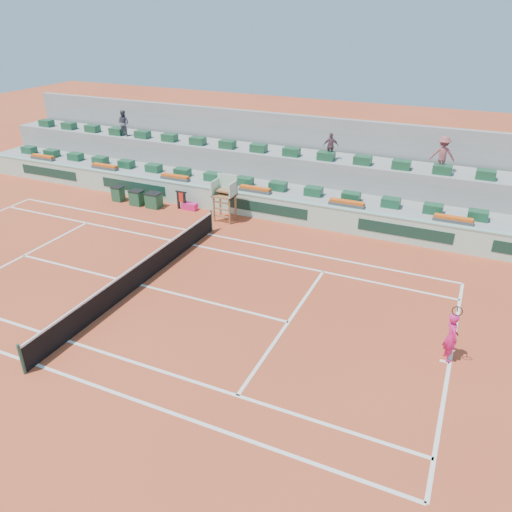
% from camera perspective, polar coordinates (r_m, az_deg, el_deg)
% --- Properties ---
extents(ground, '(90.00, 90.00, 0.00)m').
position_cam_1_polar(ground, '(20.75, -13.04, -3.25)').
color(ground, '#AC3D21').
rests_on(ground, ground).
extents(seating_tier_lower, '(36.00, 4.00, 1.20)m').
position_cam_1_polar(seating_tier_lower, '(28.85, -0.53, 7.52)').
color(seating_tier_lower, '#989895').
rests_on(seating_tier_lower, ground).
extents(seating_tier_upper, '(36.00, 2.40, 2.60)m').
position_cam_1_polar(seating_tier_upper, '(30.02, 0.77, 9.70)').
color(seating_tier_upper, '#989895').
rests_on(seating_tier_upper, ground).
extents(stadium_back_wall, '(36.00, 0.40, 4.40)m').
position_cam_1_polar(stadium_back_wall, '(31.19, 1.98, 12.07)').
color(stadium_back_wall, '#989895').
rests_on(stadium_back_wall, ground).
extents(player_bag, '(0.87, 0.38, 0.38)m').
position_cam_1_polar(player_bag, '(27.87, -7.61, 5.66)').
color(player_bag, '#DC1C70').
rests_on(player_bag, ground).
extents(spectator_left, '(0.82, 0.66, 1.60)m').
position_cam_1_polar(spectator_left, '(33.81, -14.91, 14.48)').
color(spectator_left, '#4F4E5B').
rests_on(spectator_left, seating_tier_upper).
extents(spectator_mid, '(0.90, 0.55, 1.44)m').
position_cam_1_polar(spectator_mid, '(27.74, 8.54, 12.30)').
color(spectator_mid, brown).
rests_on(spectator_mid, seating_tier_upper).
extents(spectator_right, '(1.24, 0.82, 1.81)m').
position_cam_1_polar(spectator_right, '(26.84, 20.56, 10.83)').
color(spectator_right, '#92494D').
rests_on(spectator_right, seating_tier_upper).
extents(court_lines, '(23.89, 11.09, 0.01)m').
position_cam_1_polar(court_lines, '(20.75, -13.04, -3.24)').
color(court_lines, white).
rests_on(court_lines, ground).
extents(tennis_net, '(0.10, 11.97, 1.10)m').
position_cam_1_polar(tennis_net, '(20.50, -13.19, -1.98)').
color(tennis_net, black).
rests_on(tennis_net, ground).
extents(advertising_hoarding, '(36.00, 0.34, 1.26)m').
position_cam_1_polar(advertising_hoarding, '(26.97, -2.46, 6.16)').
color(advertising_hoarding, '#A8D4BA').
rests_on(advertising_hoarding, ground).
extents(umpire_chair, '(1.10, 0.90, 2.40)m').
position_cam_1_polar(umpire_chair, '(25.83, -3.55, 7.32)').
color(umpire_chair, brown).
rests_on(umpire_chair, ground).
extents(seat_row_lower, '(32.90, 0.60, 0.44)m').
position_cam_1_polar(seat_row_lower, '(27.82, -1.32, 8.55)').
color(seat_row_lower, '#194D2E').
rests_on(seat_row_lower, seating_tier_lower).
extents(seat_row_upper, '(32.90, 0.60, 0.44)m').
position_cam_1_polar(seat_row_upper, '(29.07, 0.30, 12.25)').
color(seat_row_upper, '#194D2E').
rests_on(seat_row_upper, seating_tier_upper).
extents(flower_planters, '(26.80, 0.36, 0.28)m').
position_cam_1_polar(flower_planters, '(27.83, -4.86, 8.28)').
color(flower_planters, '#4A4A4A').
rests_on(flower_planters, seating_tier_lower).
extents(drink_cooler_a, '(0.81, 0.70, 0.84)m').
position_cam_1_polar(drink_cooler_a, '(28.42, -11.60, 6.27)').
color(drink_cooler_a, '#184A2F').
rests_on(drink_cooler_a, ground).
extents(drink_cooler_b, '(0.72, 0.63, 0.84)m').
position_cam_1_polar(drink_cooler_b, '(29.01, -13.47, 6.50)').
color(drink_cooler_b, '#184A2F').
rests_on(drink_cooler_b, ground).
extents(drink_cooler_c, '(0.63, 0.55, 0.84)m').
position_cam_1_polar(drink_cooler_c, '(29.91, -15.48, 6.88)').
color(drink_cooler_c, '#184A2F').
rests_on(drink_cooler_c, ground).
extents(towel_rack, '(0.68, 0.11, 1.03)m').
position_cam_1_polar(towel_rack, '(27.85, -8.54, 6.50)').
color(towel_rack, black).
rests_on(towel_rack, ground).
extents(tennis_player, '(0.62, 0.93, 2.28)m').
position_cam_1_polar(tennis_player, '(16.97, 21.42, -8.58)').
color(tennis_player, '#DC1C70').
rests_on(tennis_player, ground).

